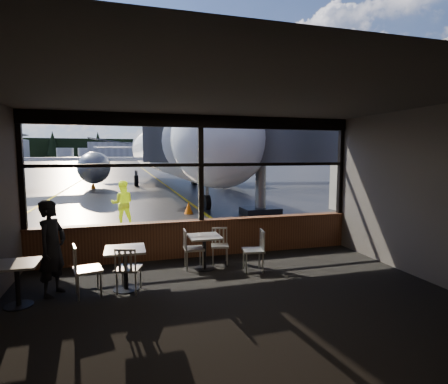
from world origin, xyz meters
name	(u,v)px	position (x,y,z in m)	size (l,w,h in m)	color
ground_plane	(129,162)	(0.00, 120.00, 0.00)	(520.00, 520.00, 0.00)	black
carpet_floor	(239,304)	(0.00, -3.00, 0.01)	(8.00, 6.00, 0.01)	black
ceiling	(240,95)	(0.00, -3.00, 3.50)	(8.00, 6.00, 0.04)	#38332D
wall_right	(433,195)	(4.00, -3.00, 1.75)	(0.04, 6.00, 3.50)	#4D443D
wall_back	(354,251)	(0.00, -6.00, 1.75)	(8.00, 0.04, 3.50)	#4D443D
window_sill	(201,239)	(0.00, 0.00, 0.45)	(8.00, 0.28, 0.90)	#502A18
window_header	(200,121)	(0.00, 0.00, 3.35)	(8.00, 0.18, 0.30)	black
mullion_left	(21,171)	(-3.95, 0.00, 2.20)	(0.12, 0.12, 2.60)	black
mullion_centre	(201,169)	(0.00, 0.00, 2.20)	(0.12, 0.12, 2.60)	black
mullion_right	(341,167)	(3.95, 0.00, 2.20)	(0.12, 0.12, 2.60)	black
window_transom	(201,165)	(0.00, 0.00, 2.30)	(8.00, 0.10, 0.08)	black
airliner	(167,114)	(1.58, 20.21, 5.82)	(31.76, 38.11, 11.65)	white
jet_bridge	(257,156)	(3.60, 5.50, 2.48)	(9.30, 11.37, 4.96)	#2C2C2E
cafe_table_near	(205,252)	(-0.14, -1.01, 0.38)	(0.69, 0.69, 0.76)	#9A948D
cafe_table_mid	(126,269)	(-1.84, -1.79, 0.40)	(0.73, 0.73, 0.80)	gray
cafe_table_left	(18,285)	(-3.58, -2.04, 0.38)	(0.68, 0.68, 0.75)	#A5A098
chair_near_e	(253,251)	(0.84, -1.44, 0.46)	(0.51, 0.51, 0.93)	beige
chair_near_w	(194,249)	(-0.37, -0.92, 0.45)	(0.49, 0.49, 0.91)	#B7B2A5
chair_near_n	(220,246)	(0.29, -0.72, 0.42)	(0.46, 0.46, 0.84)	#B9B4A7
chair_mid_s	(129,269)	(-1.79, -1.90, 0.44)	(0.48, 0.48, 0.89)	#ADA89C
chair_mid_w	(88,270)	(-2.49, -1.89, 0.48)	(0.53, 0.53, 0.97)	#BCB6AA
passenger	(52,248)	(-3.10, -1.67, 0.87)	(0.64, 0.42, 1.75)	black
ground_crew	(122,203)	(-1.91, 4.49, 0.82)	(0.79, 0.62, 1.63)	#BFF219
cone_nose	(189,208)	(0.82, 6.37, 0.26)	(0.38, 0.38, 0.53)	#F14107
cone_wing	(93,185)	(-4.11, 19.57, 0.26)	(0.38, 0.38, 0.53)	orange
terminal_annex	(438,143)	(10.00, 2.50, 3.00)	(5.00, 7.00, 6.00)	gray
hangar_mid	(127,150)	(0.00, 185.00, 5.00)	(38.00, 15.00, 10.00)	silver
hangar_right	(239,149)	(60.00, 178.00, 6.00)	(50.00, 20.00, 12.00)	silver
fuel_tank_a	(65,154)	(-30.00, 182.00, 3.00)	(8.00, 8.00, 6.00)	silver
fuel_tank_b	(87,154)	(-20.00, 182.00, 3.00)	(8.00, 8.00, 6.00)	silver
fuel_tank_c	(107,154)	(-10.00, 182.00, 3.00)	(8.00, 8.00, 6.00)	silver
treeline	(127,149)	(0.00, 210.00, 6.00)	(360.00, 3.00, 12.00)	black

